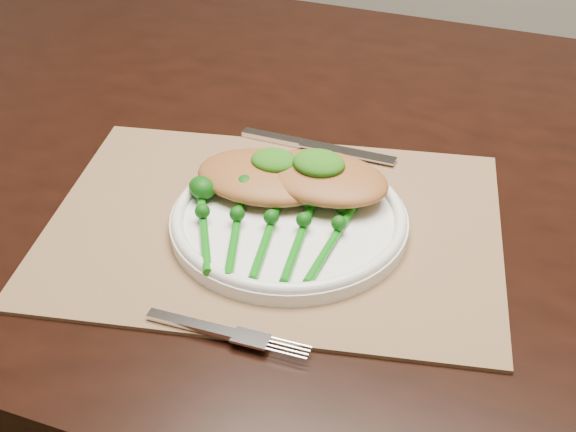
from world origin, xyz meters
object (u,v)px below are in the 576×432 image
at_px(dinner_plate, 289,219).
at_px(placemat, 274,226).
at_px(chicken_fillet_left, 265,177).
at_px(broccolini_bundle, 267,236).
at_px(dining_table, 356,387).

bearing_deg(dinner_plate, placemat, 179.74).
height_order(placemat, chicken_fillet_left, chicken_fillet_left).
distance_m(chicken_fillet_left, broccolini_bundle, 0.09).
xyz_separation_m(dining_table, dinner_plate, (-0.04, -0.15, 0.39)).
xyz_separation_m(dining_table, placemat, (-0.05, -0.15, 0.37)).
xyz_separation_m(chicken_fillet_left, broccolini_bundle, (0.04, -0.08, -0.01)).
height_order(chicken_fillet_left, broccolini_bundle, chicken_fillet_left).
relative_size(placemat, broccolini_bundle, 2.32).
bearing_deg(dining_table, dinner_plate, -106.12).
bearing_deg(broccolini_bundle, dining_table, 63.33).
distance_m(dinner_plate, broccolini_bundle, 0.04).
relative_size(dinner_plate, broccolini_bundle, 1.21).
height_order(dinner_plate, broccolini_bundle, broccolini_bundle).
bearing_deg(chicken_fillet_left, broccolini_bundle, -69.89).
bearing_deg(broccolini_bundle, chicken_fillet_left, 101.52).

